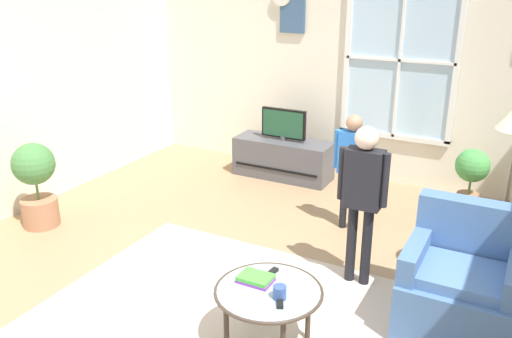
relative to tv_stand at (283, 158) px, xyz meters
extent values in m
cube|color=#9E7A56|center=(0.81, -2.72, -0.25)|extent=(6.21, 6.98, 0.02)
cube|color=silver|center=(0.81, 0.53, 1.25)|extent=(5.61, 0.12, 2.96)
cube|color=silver|center=(1.20, 0.46, 1.22)|extent=(1.22, 0.02, 1.76)
cube|color=white|center=(1.20, 0.44, 0.33)|extent=(1.28, 0.04, 0.06)
cube|color=white|center=(0.60, 0.44, 1.22)|extent=(0.06, 0.04, 1.76)
cube|color=white|center=(1.81, 0.44, 1.22)|extent=(0.06, 0.04, 1.76)
cube|color=white|center=(1.20, 0.44, 1.22)|extent=(0.03, 0.04, 1.76)
cube|color=white|center=(1.20, 0.44, 1.22)|extent=(1.22, 0.04, 0.03)
cube|color=#38567A|center=(-0.12, 0.45, 1.65)|extent=(0.32, 0.03, 0.40)
cube|color=#C6B29E|center=(1.04, -2.82, -0.23)|extent=(3.02, 2.17, 0.01)
cube|color=#4C4C51|center=(0.00, 0.00, 0.00)|extent=(1.19, 0.43, 0.47)
cube|color=black|center=(0.00, -0.22, -0.07)|extent=(1.07, 0.02, 0.02)
cylinder|color=#4C4C4C|center=(0.00, 0.00, 0.26)|extent=(0.08, 0.08, 0.05)
cube|color=black|center=(0.00, 0.00, 0.44)|extent=(0.56, 0.05, 0.35)
cube|color=#1E4C33|center=(0.00, -0.03, 0.44)|extent=(0.52, 0.01, 0.31)
cube|color=#476B9E|center=(2.36, -2.17, -0.03)|extent=(0.76, 0.72, 0.42)
cube|color=#476B9E|center=(2.36, -1.87, 0.41)|extent=(0.76, 0.16, 0.45)
cube|color=#476B9E|center=(2.04, -2.17, 0.28)|extent=(0.12, 0.65, 0.20)
cube|color=#4D73AA|center=(2.36, -2.22, 0.22)|extent=(0.61, 0.50, 0.08)
cylinder|color=#99B2B7|center=(1.28, -2.96, 0.20)|extent=(0.69, 0.69, 0.02)
torus|color=#3F3328|center=(1.28, -2.96, 0.20)|extent=(0.71, 0.71, 0.02)
cylinder|color=#33281E|center=(1.08, -2.76, -0.02)|extent=(0.04, 0.04, 0.43)
cylinder|color=#33281E|center=(1.49, -2.76, -0.02)|extent=(0.04, 0.04, 0.43)
cylinder|color=#33281E|center=(1.08, -3.16, -0.02)|extent=(0.04, 0.04, 0.43)
cube|color=purple|center=(1.16, -2.91, 0.22)|extent=(0.22, 0.16, 0.02)
cube|color=green|center=(1.16, -2.91, 0.24)|extent=(0.22, 0.16, 0.03)
cylinder|color=#334C8C|center=(1.39, -3.01, 0.25)|extent=(0.09, 0.09, 0.09)
cube|color=black|center=(1.21, -2.78, 0.22)|extent=(0.06, 0.14, 0.02)
cube|color=black|center=(1.41, -3.06, 0.22)|extent=(0.10, 0.14, 0.02)
cylinder|color=black|center=(1.49, -1.89, 0.09)|extent=(0.08, 0.08, 0.66)
cylinder|color=black|center=(1.61, -1.89, 0.09)|extent=(0.08, 0.08, 0.66)
cube|color=black|center=(1.55, -1.89, 0.66)|extent=(0.28, 0.15, 0.47)
sphere|color=beige|center=(1.55, -1.89, 0.98)|extent=(0.18, 0.18, 0.18)
cylinder|color=black|center=(1.39, -1.91, 0.68)|extent=(0.06, 0.06, 0.42)
cylinder|color=black|center=(1.72, -1.91, 0.68)|extent=(0.06, 0.06, 0.42)
cylinder|color=black|center=(1.12, -0.99, 0.05)|extent=(0.07, 0.07, 0.58)
cylinder|color=black|center=(1.22, -0.99, 0.05)|extent=(0.07, 0.07, 0.58)
cube|color=blue|center=(1.17, -0.99, 0.55)|extent=(0.25, 0.13, 0.41)
sphere|color=#A87A5B|center=(1.17, -0.99, 0.83)|extent=(0.16, 0.16, 0.16)
cylinder|color=blue|center=(1.02, -1.01, 0.57)|extent=(0.05, 0.05, 0.37)
cylinder|color=blue|center=(1.32, -1.01, 0.57)|extent=(0.05, 0.05, 0.37)
cylinder|color=#9E6B4C|center=(2.15, -0.02, -0.14)|extent=(0.23, 0.23, 0.20)
cylinder|color=#4C7238|center=(2.15, -0.02, 0.03)|extent=(0.02, 0.02, 0.14)
sphere|color=#469847|center=(2.15, -0.02, 0.27)|extent=(0.35, 0.35, 0.35)
cylinder|color=#9E6B4C|center=(-1.55, -2.35, -0.10)|extent=(0.35, 0.35, 0.28)
cylinder|color=#4C7238|center=(-1.55, -2.35, 0.13)|extent=(0.02, 0.02, 0.16)
sphere|color=#41793D|center=(-1.55, -2.35, 0.41)|extent=(0.41, 0.41, 0.41)
cylinder|color=black|center=(2.55, -1.62, -0.22)|extent=(0.26, 0.26, 0.03)
cylinder|color=brown|center=(2.55, -1.62, 0.44)|extent=(0.03, 0.03, 1.36)
camera|label=1|loc=(2.62, -5.65, 2.14)|focal=37.88mm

